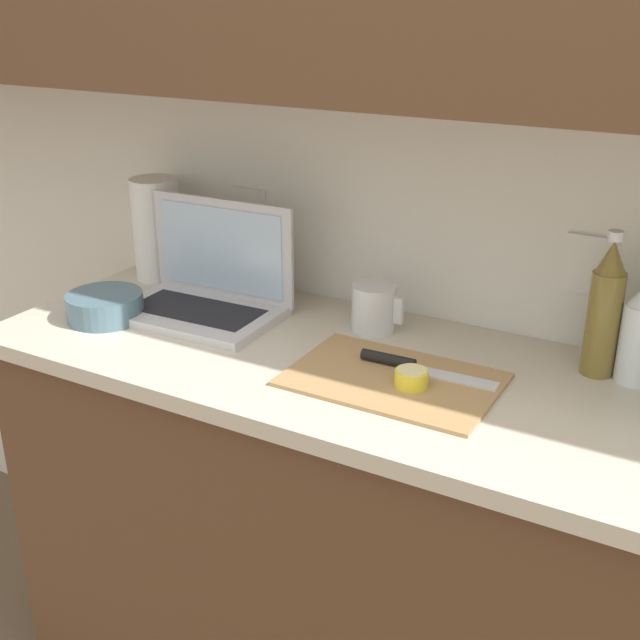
{
  "coord_description": "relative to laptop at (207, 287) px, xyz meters",
  "views": [
    {
      "loc": [
        0.4,
        -1.29,
        1.62
      ],
      "look_at": [
        -0.32,
        -0.01,
        1.01
      ],
      "focal_mm": 45.0,
      "sensor_mm": 36.0,
      "label": 1
    }
  ],
  "objects": [
    {
      "name": "wall_back",
      "position": [
        0.66,
        0.14,
        0.57
      ],
      "size": [
        5.2,
        0.38,
        2.6
      ],
      "color": "white",
      "rests_on": "ground_plane"
    },
    {
      "name": "counter_unit",
      "position": [
        0.68,
        -0.07,
        -0.51
      ],
      "size": [
        2.06,
        0.58,
        0.93
      ],
      "color": "brown",
      "rests_on": "ground_plane"
    },
    {
      "name": "laptop",
      "position": [
        0.0,
        0.0,
        0.0
      ],
      "size": [
        0.37,
        0.25,
        0.25
      ],
      "rotation": [
        0.0,
        0.0,
        0.03
      ],
      "color": "silver",
      "rests_on": "counter_unit"
    },
    {
      "name": "cutting_board",
      "position": [
        0.52,
        -0.12,
        -0.06
      ],
      "size": [
        0.39,
        0.26,
        0.01
      ],
      "primitive_type": "cube",
      "color": "tan",
      "rests_on": "counter_unit"
    },
    {
      "name": "knife",
      "position": [
        0.52,
        -0.07,
        -0.04
      ],
      "size": [
        0.27,
        0.04,
        0.02
      ],
      "rotation": [
        0.0,
        0.0,
        0.04
      ],
      "color": "silver",
      "rests_on": "cutting_board"
    },
    {
      "name": "lemon_half_cut",
      "position": [
        0.56,
        -0.13,
        -0.03
      ],
      "size": [
        0.06,
        0.06,
        0.03
      ],
      "color": "yellow",
      "rests_on": "cutting_board"
    },
    {
      "name": "bottle_water_clear",
      "position": [
        0.84,
        0.11,
        0.07
      ],
      "size": [
        0.06,
        0.06,
        0.28
      ],
      "color": "olive",
      "rests_on": "counter_unit"
    },
    {
      "name": "measuring_cup",
      "position": [
        0.38,
        0.09,
        -0.01
      ],
      "size": [
        0.12,
        0.1,
        0.1
      ],
      "color": "silver",
      "rests_on": "counter_unit"
    },
    {
      "name": "bowl_white",
      "position": [
        -0.17,
        -0.15,
        -0.03
      ],
      "size": [
        0.17,
        0.17,
        0.06
      ],
      "color": "slate",
      "rests_on": "counter_unit"
    },
    {
      "name": "paper_towel_roll",
      "position": [
        -0.25,
        0.13,
        0.07
      ],
      "size": [
        0.12,
        0.12,
        0.26
      ],
      "color": "white",
      "rests_on": "counter_unit"
    }
  ]
}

